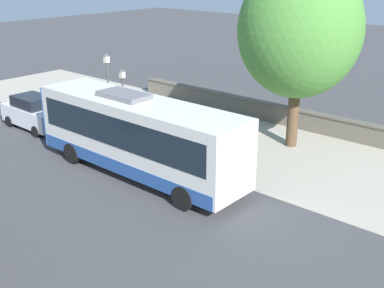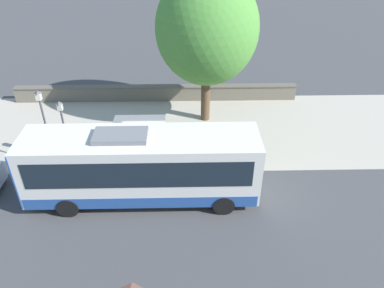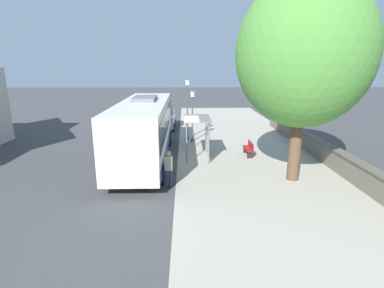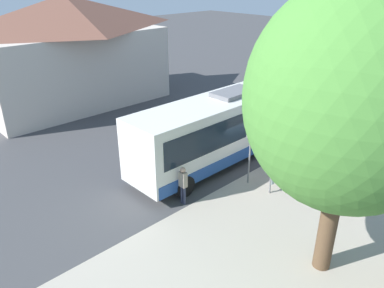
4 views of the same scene
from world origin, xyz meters
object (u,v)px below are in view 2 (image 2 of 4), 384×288
object	(u,v)px
bus_shelter	(140,128)
street_lamp_far	(45,124)
street_lamp_near	(64,128)
pedestrian	(228,159)
bench	(142,123)
shade_tree	(207,29)
bus	(141,166)

from	to	relation	value
bus_shelter	street_lamp_far	xyz separation A→B (m)	(0.67, -4.66, 0.68)
street_lamp_far	bus_shelter	bearing A→B (deg)	98.18
bus_shelter	street_lamp_near	bearing A→B (deg)	-85.31
pedestrian	bench	bearing A→B (deg)	-133.87
pedestrian	shade_tree	world-z (taller)	shade_tree
bench	street_lamp_far	bearing A→B (deg)	-49.25
pedestrian	bench	xyz separation A→B (m)	(-4.70, -4.89, -0.57)
bench	shade_tree	bearing A→B (deg)	108.11
pedestrian	street_lamp_near	bearing A→B (deg)	-98.68
bench	street_lamp_far	size ratio (longest dim) A/B	0.32
bus	bus_shelter	size ratio (longest dim) A/B	3.94
shade_tree	street_lamp_near	bearing A→B (deg)	-58.20
street_lamp_near	street_lamp_far	world-z (taller)	street_lamp_far
street_lamp_far	shade_tree	xyz separation A→B (m)	(-5.08, 8.41, 3.25)
street_lamp_far	shade_tree	world-z (taller)	shade_tree
bus	street_lamp_far	world-z (taller)	street_lamp_far
pedestrian	street_lamp_far	size ratio (longest dim) A/B	0.39
bench	pedestrian	bearing A→B (deg)	46.13
pedestrian	shade_tree	distance (m)	7.81
street_lamp_near	street_lamp_far	size ratio (longest dim) A/B	0.83
pedestrian	street_lamp_far	world-z (taller)	street_lamp_far
bus_shelter	shade_tree	world-z (taller)	shade_tree
bus_shelter	pedestrian	xyz separation A→B (m)	(1.61, 4.59, -0.96)
bus	street_lamp_near	xyz separation A→B (m)	(-2.91, -4.24, 0.37)
bus_shelter	bench	bearing A→B (deg)	-174.48
pedestrian	bus	bearing A→B (deg)	-69.06
bench	bus	bearing A→B (deg)	5.95
bus_shelter	bench	size ratio (longest dim) A/B	1.86
bus_shelter	street_lamp_near	distance (m)	3.90
bus_shelter	bench	distance (m)	3.46
bench	street_lamp_near	size ratio (longest dim) A/B	0.39
bus	bench	size ratio (longest dim) A/B	7.35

